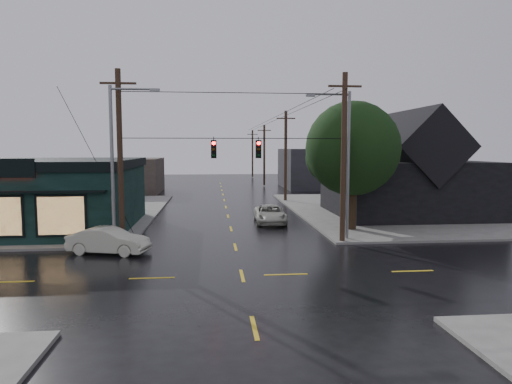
{
  "coord_description": "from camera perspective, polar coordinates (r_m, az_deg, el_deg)",
  "views": [
    {
      "loc": [
        -1.3,
        -20.06,
        5.74
      ],
      "look_at": [
        1.02,
        4.07,
        3.4
      ],
      "focal_mm": 32.0,
      "sensor_mm": 36.0,
      "label": 1
    }
  ],
  "objects": [
    {
      "name": "ground_plane",
      "position": [
        20.91,
        -1.75,
        -10.42
      ],
      "size": [
        160.0,
        160.0,
        0.0
      ],
      "primitive_type": "plane",
      "color": "black"
    },
    {
      "name": "sidewalk_ne",
      "position": [
        45.72,
        22.33,
        -2.01
      ],
      "size": [
        28.0,
        28.0,
        0.15
      ],
      "primitive_type": "cube",
      "color": "#605E5A",
      "rests_on": "ground"
    },
    {
      "name": "pizza_shop",
      "position": [
        35.87,
        -27.93,
        -0.21
      ],
      "size": [
        16.3,
        12.34,
        4.9
      ],
      "color": "black",
      "rests_on": "ground"
    },
    {
      "name": "ne_building",
      "position": [
        40.51,
        18.26,
        3.46
      ],
      "size": [
        12.6,
        11.6,
        8.75
      ],
      "color": "black",
      "rests_on": "ground"
    },
    {
      "name": "corner_tree",
      "position": [
        31.95,
        11.98,
        5.31
      ],
      "size": [
        6.47,
        6.47,
        8.79
      ],
      "color": "black",
      "rests_on": "ground"
    },
    {
      "name": "utility_pole_nw",
      "position": [
        27.67,
        -16.32,
        -6.68
      ],
      "size": [
        2.0,
        0.32,
        10.15
      ],
      "primitive_type": null,
      "color": "black",
      "rests_on": "ground"
    },
    {
      "name": "utility_pole_ne",
      "position": [
        28.27,
        10.7,
        -6.29
      ],
      "size": [
        2.0,
        0.32,
        10.15
      ],
      "primitive_type": null,
      "color": "black",
      "rests_on": "ground"
    },
    {
      "name": "utility_pole_far_a",
      "position": [
        49.03,
        3.69,
        -1.21
      ],
      "size": [
        2.0,
        0.32,
        9.65
      ],
      "primitive_type": null,
      "color": "black",
      "rests_on": "ground"
    },
    {
      "name": "utility_pole_far_b",
      "position": [
        68.75,
        1.03,
        0.74
      ],
      "size": [
        2.0,
        0.32,
        9.15
      ],
      "primitive_type": null,
      "color": "black",
      "rests_on": "ground"
    },
    {
      "name": "utility_pole_far_c",
      "position": [
        88.59,
        -0.44,
        1.82
      ],
      "size": [
        2.0,
        0.32,
        9.15
      ],
      "primitive_type": null,
      "color": "black",
      "rests_on": "ground"
    },
    {
      "name": "span_signal_assembly",
      "position": [
        26.6,
        -2.5,
        5.43
      ],
      "size": [
        13.0,
        0.48,
        1.23
      ],
      "color": "black",
      "rests_on": "ground"
    },
    {
      "name": "streetlight_nw",
      "position": [
        27.05,
        -17.23,
        -6.98
      ],
      "size": [
        5.4,
        0.3,
        9.15
      ],
      "primitive_type": null,
      "color": "slate",
      "rests_on": "ground"
    },
    {
      "name": "streetlight_ne",
      "position": [
        29.07,
        11.27,
        -5.97
      ],
      "size": [
        5.4,
        0.3,
        9.15
      ],
      "primitive_type": null,
      "color": "slate",
      "rests_on": "ground"
    },
    {
      "name": "bg_building_west",
      "position": [
        61.49,
        -17.43,
        1.98
      ],
      "size": [
        12.0,
        10.0,
        4.4
      ],
      "primitive_type": "cube",
      "color": "#382B29",
      "rests_on": "ground"
    },
    {
      "name": "bg_building_east",
      "position": [
        67.38,
        9.39,
        2.96
      ],
      "size": [
        14.0,
        12.0,
        5.6
      ],
      "primitive_type": "cube",
      "color": "#232227",
      "rests_on": "ground"
    },
    {
      "name": "sedan_cream",
      "position": [
        26.17,
        -17.96,
        -5.81
      ],
      "size": [
        4.61,
        2.59,
        1.44
      ],
      "primitive_type": "imported",
      "rotation": [
        0.0,
        0.0,
        1.31
      ],
      "color": "beige",
      "rests_on": "ground"
    },
    {
      "name": "suv_silver",
      "position": [
        34.95,
        1.78,
        -2.79
      ],
      "size": [
        2.43,
        5.01,
        1.37
      ],
      "primitive_type": "imported",
      "rotation": [
        0.0,
        0.0,
        -0.03
      ],
      "color": "#B9B8AB",
      "rests_on": "ground"
    }
  ]
}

